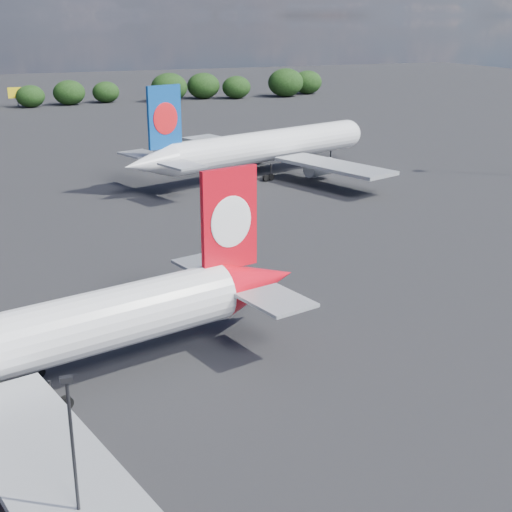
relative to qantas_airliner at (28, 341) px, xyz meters
name	(u,v)px	position (x,y,z in m)	size (l,w,h in m)	color
qantas_airliner	(28,341)	(0.00, 0.00, 0.00)	(42.34, 40.52, 13.94)	silver
china_southern_airliner	(260,148)	(40.78, 58.82, 0.48)	(46.41, 44.57, 15.52)	silver
apron_lamp_post	(74,464)	(0.58, -17.01, 1.40)	(0.55, 0.30, 10.01)	black
billboard_yellow	(17,93)	(12.38, 170.39, -0.38)	(5.00, 0.30, 5.50)	yellow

